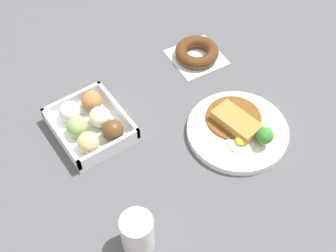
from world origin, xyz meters
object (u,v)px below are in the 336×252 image
object	(u,v)px
curry_plate	(238,129)
chocolate_ring_donut	(197,52)
donut_box	(90,123)
coffee_mug	(137,233)

from	to	relation	value
curry_plate	chocolate_ring_donut	xyz separation A→B (m)	(0.27, -0.08, 0.00)
donut_box	chocolate_ring_donut	world-z (taller)	donut_box
curry_plate	coffee_mug	bearing A→B (deg)	105.98
curry_plate	coffee_mug	distance (m)	0.36
donut_box	chocolate_ring_donut	bearing A→B (deg)	-80.67
donut_box	chocolate_ring_donut	xyz separation A→B (m)	(0.06, -0.36, -0.01)
curry_plate	donut_box	world-z (taller)	curry_plate
donut_box	coffee_mug	distance (m)	0.31
curry_plate	donut_box	bearing A→B (deg)	53.75
chocolate_ring_donut	curry_plate	bearing A→B (deg)	163.55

